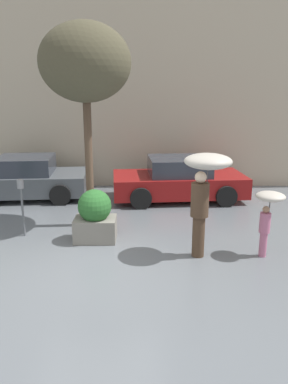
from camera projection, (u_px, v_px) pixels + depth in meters
ground_plane at (97, 269)px, 6.95m from camera, size 40.00×40.00×0.00m
building_facade at (117, 97)px, 12.45m from camera, size 18.00×0.30×6.00m
planter_box at (95, 216)px, 8.16m from camera, size 0.91×0.73×1.15m
person_adult at (205, 180)px, 7.14m from camera, size 0.91×0.91×2.06m
person_child at (268, 208)px, 7.26m from camera, size 0.57×0.57×1.32m
parked_car_near at (178, 180)px, 11.36m from camera, size 4.07×2.30×1.28m
parked_car_far at (26, 179)px, 11.51m from camera, size 3.77×2.30×1.28m
street_tree at (85, 64)px, 8.26m from camera, size 2.05×2.05×4.68m
parking_meter at (21, 196)px, 8.30m from camera, size 0.14×0.14×1.32m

